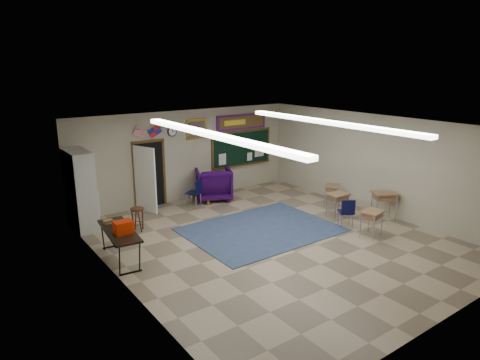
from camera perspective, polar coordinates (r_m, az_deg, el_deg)
floor at (r=11.24m, az=4.58°, el=-8.09°), size 9.00×9.00×0.00m
back_wall at (r=14.35m, az=-7.01°, el=3.28°), size 8.00×0.04×3.00m
front_wall at (r=8.07m, az=26.15°, el=-7.77°), size 8.00×0.04×3.00m
left_wall at (r=8.79m, az=-15.58°, el=-4.89°), size 0.04×9.00×3.00m
right_wall at (r=13.61m, az=17.68°, el=2.02°), size 0.04×9.00×3.00m
ceiling at (r=10.43m, az=4.93°, el=7.23°), size 8.00×9.00×0.04m
area_rug at (r=11.92m, az=2.82°, el=-6.61°), size 4.00×3.00×0.02m
fluorescent_strips at (r=10.44m, az=4.92°, el=6.90°), size 3.86×6.00×0.10m
doorway at (r=13.68m, az=-12.14°, el=0.56°), size 1.10×0.89×2.16m
chalkboard at (r=15.48m, az=0.22°, el=4.14°), size 2.55×0.14×1.30m
bulletin_board at (r=15.33m, az=0.21°, el=7.76°), size 2.10×0.05×0.55m
framed_art_print at (r=14.34m, az=-5.82°, el=6.76°), size 0.75×0.05×0.65m
wall_clock at (r=13.92m, az=-9.04°, el=6.40°), size 0.32×0.05×0.32m
wall_flags at (r=13.52m, az=-12.24°, el=6.54°), size 1.16×0.06×0.70m
storage_cabinet at (r=12.51m, az=-20.47°, el=-1.26°), size 0.59×1.25×2.20m
wingback_armchair at (r=14.42m, az=-3.57°, el=-0.50°), size 1.54×1.55×1.08m
student_chair_reading at (r=13.74m, az=-6.21°, el=-1.78°), size 0.61×0.61×0.88m
student_chair_desk_a at (r=12.35m, az=13.93°, el=-4.24°), size 0.58×0.58×0.84m
student_chair_desk_b at (r=13.11m, az=14.20°, el=-3.42°), size 0.49×0.49×0.71m
student_desk_front_left at (r=13.03m, az=12.86°, el=-3.16°), size 0.64×0.49×0.75m
student_desk_front_right at (r=14.15m, az=12.11°, el=-1.83°), size 0.69×0.66×0.67m
student_desk_back_left at (r=11.83m, az=17.13°, el=-5.42°), size 0.69×0.58×0.73m
student_desk_back_right at (r=13.24m, az=18.63°, el=-3.10°), size 0.85×0.80×0.82m
folding_table at (r=10.42m, az=-15.69°, el=-8.15°), size 0.79×1.86×1.03m
wooden_stool at (r=12.06m, az=-13.48°, el=-5.10°), size 0.37×0.37×0.65m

